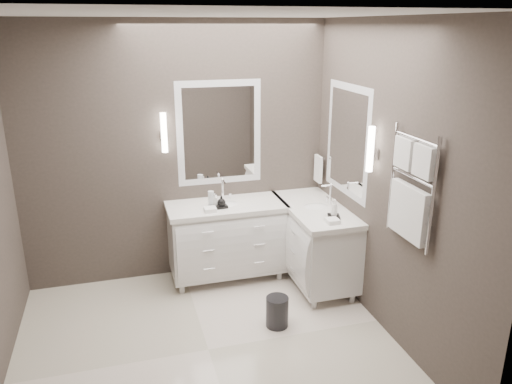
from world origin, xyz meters
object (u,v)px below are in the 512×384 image
object	(u,v)px
vanity_right	(314,239)
towel_ladder	(410,193)
waste_bin	(277,312)
vanity_back	(227,236)

from	to	relation	value
vanity_right	towel_ladder	distance (m)	1.60
vanity_right	waste_bin	bearing A→B (deg)	-132.11
towel_ladder	waste_bin	size ratio (longest dim) A/B	3.12
waste_bin	vanity_back	bearing A→B (deg)	102.22
vanity_right	towel_ladder	world-z (taller)	towel_ladder
waste_bin	vanity_right	bearing A→B (deg)	47.89
vanity_back	waste_bin	xyz separation A→B (m)	(0.23, -1.04, -0.34)
towel_ladder	waste_bin	distance (m)	1.63
towel_ladder	waste_bin	xyz separation A→B (m)	(-0.87, 0.58, -1.25)
towel_ladder	waste_bin	world-z (taller)	towel_ladder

